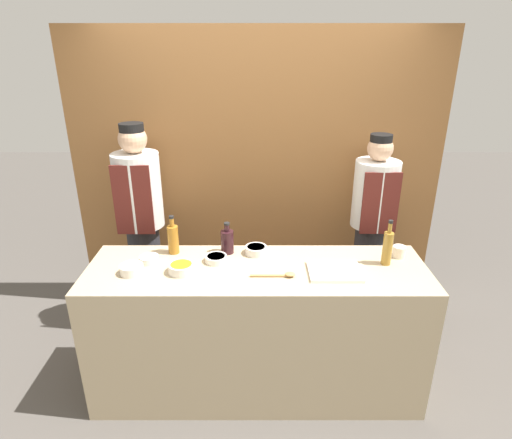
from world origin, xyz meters
TOP-DOWN VIEW (x-y plane):
  - ground_plane at (0.00, 0.00)m, footprint 14.00×14.00m
  - cabinet_wall at (0.00, 1.13)m, footprint 3.05×0.18m
  - counter at (0.00, 0.00)m, footprint 2.17×0.65m
  - sauce_bowl_green at (-0.78, -0.07)m, footprint 0.14×0.14m
  - sauce_bowl_white at (-0.01, 0.20)m, footprint 0.15×0.15m
  - sauce_bowl_purple at (-0.70, 0.08)m, footprint 0.13×0.13m
  - sauce_bowl_orange at (-0.47, -0.05)m, footprint 0.16×0.16m
  - sauce_bowl_yellow at (-0.27, 0.09)m, footprint 0.14×0.14m
  - cutting_board at (0.48, -0.06)m, footprint 0.33×0.26m
  - bottle_amber at (-0.56, 0.22)m, footprint 0.07×0.07m
  - bottle_vinegar at (0.83, 0.06)m, footprint 0.06×0.06m
  - bottle_wine at (-0.20, 0.22)m, footprint 0.09×0.09m
  - cup_cream at (0.95, 0.16)m, footprint 0.09×0.09m
  - wooden_spoon at (0.14, -0.11)m, footprint 0.27×0.05m
  - chef_left at (-0.91, 0.73)m, footprint 0.36×0.36m
  - chef_right at (0.91, 0.73)m, footprint 0.34×0.34m

SIDE VIEW (x-z plane):
  - ground_plane at x=0.00m, z-range 0.00..0.00m
  - counter at x=0.00m, z-range 0.00..0.94m
  - chef_right at x=0.91m, z-range 0.07..1.72m
  - chef_left at x=-0.91m, z-range 0.08..1.81m
  - cutting_board at x=0.48m, z-range 0.94..0.96m
  - wooden_spoon at x=0.14m, z-range 0.94..0.97m
  - sauce_bowl_purple at x=-0.70m, z-range 0.95..0.99m
  - sauce_bowl_yellow at x=-0.27m, z-range 0.95..0.99m
  - sauce_bowl_white at x=-0.01m, z-range 0.95..1.00m
  - sauce_bowl_green at x=-0.78m, z-range 0.95..1.00m
  - sauce_bowl_orange at x=-0.47m, z-range 0.95..1.01m
  - cup_cream at x=0.95m, z-range 0.94..1.02m
  - bottle_wine at x=-0.20m, z-range 0.92..1.14m
  - bottle_amber at x=-0.56m, z-range 0.91..1.18m
  - bottle_vinegar at x=0.83m, z-range 0.91..1.22m
  - cabinet_wall at x=0.00m, z-range 0.00..2.40m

